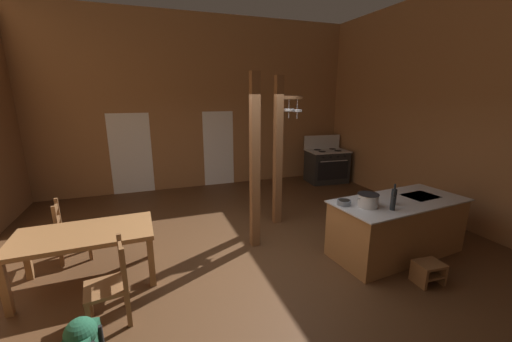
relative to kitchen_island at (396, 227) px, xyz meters
The scene contains 17 objects.
ground_plane 2.32m from the kitchen_island, 165.55° to the left, with size 9.05×9.19×0.10m, color #4C301C.
wall_back 5.60m from the kitchen_island, 114.43° to the left, with size 9.05×0.14×4.48m, color #93663F.
wall_right 2.75m from the kitchen_island, 15.78° to the left, with size 0.14×9.19×4.48m, color #93663F.
glazed_door_back_left 6.28m from the kitchen_island, 130.42° to the left, with size 1.00×0.01×2.05m, color white.
glazed_panel_back_right 5.11m from the kitchen_island, 110.54° to the left, with size 0.84×0.01×2.05m, color white.
kitchen_island is the anchor object (origin of this frame).
stove_range 4.15m from the kitchen_island, 72.78° to the left, with size 1.20×0.89×1.32m.
support_post_with_pot_rack 2.42m from the kitchen_island, 125.95° to the left, with size 0.54×0.22×2.83m.
support_post_center 2.47m from the kitchen_island, 153.37° to the left, with size 0.14×0.14×2.83m.
step_stool 0.87m from the kitchen_island, 102.88° to the right, with size 0.38×0.30×0.30m.
dining_table 4.58m from the kitchen_island, behind, with size 1.73×0.96×0.74m.
ladderback_chair_near_window 5.11m from the kitchen_island, 162.19° to the left, with size 0.50×0.50×0.95m.
ladderback_chair_by_post 4.13m from the kitchen_island, behind, with size 0.50×0.50×0.95m.
stockpot_on_counter 0.86m from the kitchen_island, behind, with size 0.37×0.30×0.20m.
mixing_bowl_on_counter 1.07m from the kitchen_island, behind, with size 0.21×0.21×0.07m.
bottle_tall_on_counter 0.64m from the kitchen_island, 154.46° to the right, with size 0.08×0.08×0.32m.
bottle_short_on_counter 0.76m from the kitchen_island, 145.61° to the right, with size 0.07×0.07×0.27m.
Camera 1 is at (-1.41, -4.00, 2.49)m, focal length 21.22 mm.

